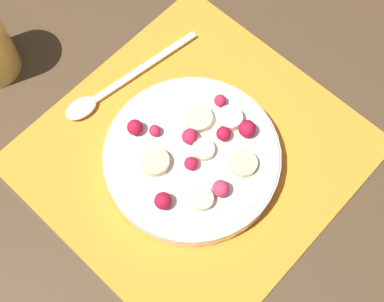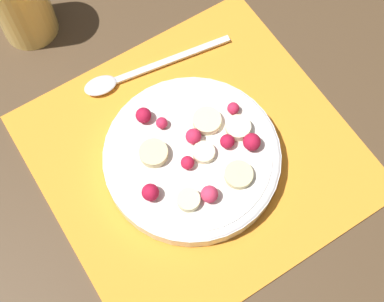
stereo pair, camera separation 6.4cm
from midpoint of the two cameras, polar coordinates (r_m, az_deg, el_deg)
ground_plane at (r=0.68m, az=3.14°, el=-0.67°), size 3.00×3.00×0.00m
placemat at (r=0.67m, az=3.16°, el=-0.58°), size 0.38×0.36×0.01m
fruit_bowl at (r=0.65m, az=2.83°, el=-0.90°), size 0.22×0.22×0.05m
spoon at (r=0.72m, az=-4.32°, el=7.77°), size 0.21×0.05×0.01m
drinking_glass at (r=0.75m, az=-15.55°, el=14.85°), size 0.08×0.08×0.12m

